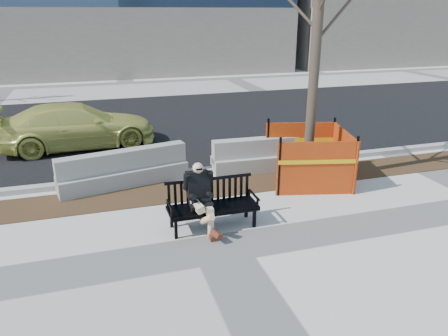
{
  "coord_description": "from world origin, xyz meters",
  "views": [
    {
      "loc": [
        -1.79,
        -6.07,
        3.79
      ],
      "look_at": [
        0.48,
        1.36,
        0.92
      ],
      "focal_mm": 34.14,
      "sensor_mm": 36.0,
      "label": 1
    }
  ],
  "objects": [
    {
      "name": "ground",
      "position": [
        0.0,
        0.0,
        0.0
      ],
      "size": [
        120.0,
        120.0,
        0.0
      ],
      "primitive_type": "plane",
      "color": "beige",
      "rests_on": "ground"
    },
    {
      "name": "mulch_strip",
      "position": [
        0.0,
        2.6,
        0.0
      ],
      "size": [
        40.0,
        1.2,
        0.02
      ],
      "primitive_type": "cube",
      "color": "#47301C",
      "rests_on": "ground"
    },
    {
      "name": "asphalt_street",
      "position": [
        0.0,
        8.8,
        0.0
      ],
      "size": [
        60.0,
        10.4,
        0.01
      ],
      "primitive_type": "cube",
      "color": "black",
      "rests_on": "ground"
    },
    {
      "name": "curb",
      "position": [
        0.0,
        3.55,
        0.06
      ],
      "size": [
        60.0,
        0.25,
        0.12
      ],
      "primitive_type": "cube",
      "color": "#9E9B93",
      "rests_on": "ground"
    },
    {
      "name": "bench",
      "position": [
        0.08,
        0.76,
        0.0
      ],
      "size": [
        1.7,
        0.61,
        0.9
      ],
      "primitive_type": null,
      "rotation": [
        0.0,
        0.0,
        0.0
      ],
      "color": "black",
      "rests_on": "ground"
    },
    {
      "name": "seated_man",
      "position": [
        -0.15,
        0.8,
        0.0
      ],
      "size": [
        0.53,
        0.89,
        1.24
      ],
      "primitive_type": null,
      "rotation": [
        0.0,
        0.0,
        0.0
      ],
      "color": "black",
      "rests_on": "ground"
    },
    {
      "name": "tree_fence",
      "position": [
        2.84,
        2.35,
        0.0
      ],
      "size": [
        3.2,
        3.2,
        6.61
      ],
      "primitive_type": null,
      "rotation": [
        0.0,
        0.0,
        -0.24
      ],
      "color": "#D74613",
      "rests_on": "ground"
    },
    {
      "name": "sedan",
      "position": [
        -2.37,
        6.76,
        0.0
      ],
      "size": [
        4.61,
        2.23,
        1.29
      ],
      "primitive_type": "imported",
      "rotation": [
        0.0,
        0.0,
        1.67
      ],
      "color": "#CFCF5E",
      "rests_on": "ground"
    },
    {
      "name": "jersey_barrier_left",
      "position": [
        -1.32,
        3.33,
        0.0
      ],
      "size": [
        3.02,
        1.19,
        0.85
      ],
      "primitive_type": null,
      "rotation": [
        0.0,
        0.0,
        0.21
      ],
      "color": "gray",
      "rests_on": "ground"
    },
    {
      "name": "jersey_barrier_right",
      "position": [
        2.31,
        3.33,
        0.0
      ],
      "size": [
        2.98,
        0.71,
        0.85
      ],
      "primitive_type": null,
      "rotation": [
        0.0,
        0.0,
        -0.04
      ],
      "color": "#9F9C94",
      "rests_on": "ground"
    }
  ]
}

